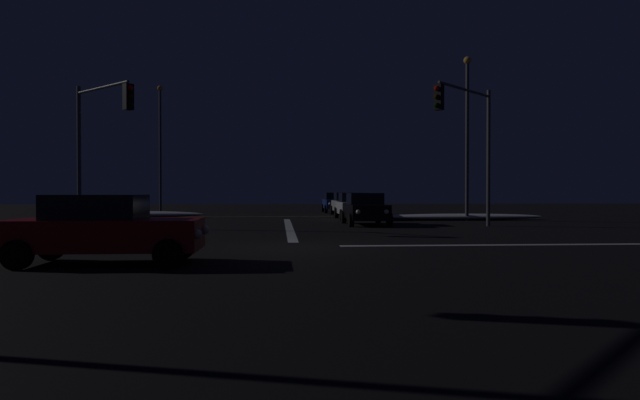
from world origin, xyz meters
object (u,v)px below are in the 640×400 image
at_px(streetlamp_left_far, 160,140).
at_px(sedan_white, 354,206).
at_px(sedan_silver, 347,204).
at_px(traffic_signal_ne, 469,128).
at_px(sedan_black, 365,209).
at_px(sedan_red_crossing, 104,229).
at_px(sedan_blue, 336,202).
at_px(streetlamp_right_near, 467,126).
at_px(traffic_signal_nw, 99,127).

bearing_deg(streetlamp_left_far, sedan_white, -44.18).
xyz_separation_m(sedan_silver, traffic_signal_ne, (3.81, -14.35, 3.68)).
height_order(sedan_black, sedan_red_crossing, same).
xyz_separation_m(sedan_silver, sedan_blue, (-0.23, 5.61, 0.00)).
height_order(sedan_black, streetlamp_left_far, streetlamp_left_far).
bearing_deg(streetlamp_right_near, traffic_signal_nw, -160.67).
height_order(sedan_black, traffic_signal_ne, traffic_signal_ne).
bearing_deg(sedan_black, streetlamp_left_far, 125.17).
xyz_separation_m(sedan_black, streetlamp_right_near, (6.38, 3.78, 4.53)).
distance_m(sedan_black, streetlamp_left_far, 24.73).
bearing_deg(sedan_silver, traffic_signal_nw, -131.29).
relative_size(sedan_black, streetlamp_left_far, 0.42).
relative_size(sedan_silver, streetlamp_right_near, 0.47).
xyz_separation_m(sedan_blue, sedan_red_crossing, (-8.40, -31.91, 0.00)).
distance_m(traffic_signal_ne, traffic_signal_nw, 16.26).
xyz_separation_m(sedan_silver, traffic_signal_nw, (-12.45, -14.18, 3.60)).
distance_m(sedan_red_crossing, streetlamp_right_near, 24.02).
xyz_separation_m(sedan_white, sedan_silver, (0.23, 5.50, 0.00)).
bearing_deg(streetlamp_right_near, sedan_white, 160.08).
bearing_deg(sedan_black, traffic_signal_ne, -33.65).
relative_size(sedan_white, traffic_signal_nw, 0.68).
bearing_deg(traffic_signal_ne, sedan_white, 114.51).
relative_size(sedan_red_crossing, streetlamp_left_far, 0.42).
height_order(sedan_silver, sedan_red_crossing, same).
bearing_deg(streetlamp_left_far, sedan_black, -54.83).
relative_size(sedan_red_crossing, streetlamp_right_near, 0.47).
distance_m(sedan_black, sedan_silver, 11.53).
height_order(sedan_black, streetlamp_right_near, streetlamp_right_near).
height_order(sedan_white, sedan_red_crossing, same).
bearing_deg(sedan_white, traffic_signal_nw, -144.62).
height_order(sedan_blue, streetlamp_left_far, streetlamp_left_far).
height_order(traffic_signal_nw, streetlamp_left_far, streetlamp_left_far).
xyz_separation_m(sedan_blue, streetlamp_right_near, (6.16, -13.34, 4.53)).
bearing_deg(traffic_signal_ne, sedan_black, 146.35).
distance_m(sedan_white, sedan_blue, 11.11).
relative_size(sedan_black, sedan_red_crossing, 1.00).
relative_size(sedan_white, streetlamp_right_near, 0.47).
bearing_deg(traffic_signal_nw, sedan_red_crossing, -72.51).
bearing_deg(sedan_blue, sedan_silver, -87.65).
distance_m(sedan_silver, sedan_blue, 5.62).
distance_m(sedan_silver, sedan_red_crossing, 27.67).
distance_m(traffic_signal_ne, streetlamp_right_near, 7.00).
height_order(sedan_red_crossing, traffic_signal_ne, traffic_signal_ne).
xyz_separation_m(sedan_white, traffic_signal_nw, (-12.22, -8.68, 3.60)).
bearing_deg(sedan_red_crossing, traffic_signal_nw, 107.49).
relative_size(sedan_silver, traffic_signal_nw, 0.68).
bearing_deg(traffic_signal_ne, sedan_silver, 104.86).
height_order(traffic_signal_ne, streetlamp_left_far, streetlamp_left_far).
bearing_deg(streetlamp_left_far, streetlamp_right_near, -38.21).
bearing_deg(traffic_signal_ne, streetlamp_right_near, 72.23).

